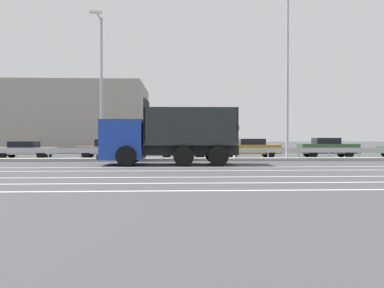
# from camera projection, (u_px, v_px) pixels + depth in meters

# --- Properties ---
(ground_plane) EXTENTS (320.00, 320.00, 0.00)m
(ground_plane) POSITION_uv_depth(u_px,v_px,m) (212.00, 163.00, 21.27)
(ground_plane) COLOR #424244
(lane_strip_0) EXTENTS (58.35, 0.16, 0.01)m
(lane_strip_0) POSITION_uv_depth(u_px,v_px,m) (170.00, 167.00, 18.19)
(lane_strip_0) COLOR silver
(lane_strip_0) RESTS_ON ground_plane
(lane_strip_1) EXTENTS (58.35, 0.16, 0.01)m
(lane_strip_1) POSITION_uv_depth(u_px,v_px,m) (169.00, 171.00, 16.17)
(lane_strip_1) COLOR silver
(lane_strip_1) RESTS_ON ground_plane
(lane_strip_2) EXTENTS (58.35, 0.16, 0.01)m
(lane_strip_2) POSITION_uv_depth(u_px,v_px,m) (168.00, 177.00, 13.46)
(lane_strip_2) COLOR silver
(lane_strip_2) RESTS_ON ground_plane
(lane_strip_3) EXTENTS (58.35, 0.16, 0.01)m
(lane_strip_3) POSITION_uv_depth(u_px,v_px,m) (167.00, 183.00, 11.63)
(lane_strip_3) COLOR silver
(lane_strip_3) RESTS_ON ground_plane
(lane_strip_4) EXTENTS (58.35, 0.16, 0.01)m
(lane_strip_4) POSITION_uv_depth(u_px,v_px,m) (166.00, 191.00, 9.93)
(lane_strip_4) COLOR silver
(lane_strip_4) RESTS_ON ground_plane
(median_island) EXTENTS (32.10, 1.10, 0.18)m
(median_island) POSITION_uv_depth(u_px,v_px,m) (208.00, 159.00, 23.52)
(median_island) COLOR gray
(median_island) RESTS_ON ground_plane
(median_guardrail) EXTENTS (58.35, 0.09, 0.78)m
(median_guardrail) POSITION_uv_depth(u_px,v_px,m) (206.00, 151.00, 24.74)
(median_guardrail) COLOR #9EA0A5
(median_guardrail) RESTS_ON ground_plane
(dump_truck) EXTENTS (7.28, 2.84, 3.45)m
(dump_truck) POSITION_uv_depth(u_px,v_px,m) (153.00, 141.00, 19.94)
(dump_truck) COLOR #19389E
(dump_truck) RESTS_ON ground_plane
(median_road_sign) EXTENTS (0.66, 0.16, 2.40)m
(median_road_sign) POSITION_uv_depth(u_px,v_px,m) (234.00, 141.00, 23.58)
(median_road_sign) COLOR white
(median_road_sign) RESTS_ON ground_plane
(street_lamp_1) EXTENTS (0.70, 1.87, 8.90)m
(street_lamp_1) POSITION_uv_depth(u_px,v_px,m) (101.00, 82.00, 23.06)
(street_lamp_1) COLOR #ADADB2
(street_lamp_1) RESTS_ON ground_plane
(street_lamp_2) EXTENTS (0.70, 2.74, 10.32)m
(street_lamp_2) POSITION_uv_depth(u_px,v_px,m) (288.00, 70.00, 23.42)
(street_lamp_2) COLOR #ADADB2
(street_lamp_2) RESTS_ON ground_plane
(parked_car_2) EXTENTS (4.24, 2.17, 1.20)m
(parked_car_2) POSITION_uv_depth(u_px,v_px,m) (26.00, 149.00, 26.43)
(parked_car_2) COLOR #A3A3A8
(parked_car_2) RESTS_ON ground_plane
(parked_car_3) EXTENTS (4.50, 1.91, 1.34)m
(parked_car_3) POSITION_uv_depth(u_px,v_px,m) (108.00, 148.00, 27.28)
(parked_car_3) COLOR gray
(parked_car_3) RESTS_ON ground_plane
(parked_car_4) EXTENTS (4.07, 2.10, 1.39)m
(parked_car_4) POSITION_uv_depth(u_px,v_px,m) (183.00, 148.00, 27.34)
(parked_car_4) COLOR black
(parked_car_4) RESTS_ON ground_plane
(parked_car_5) EXTENTS (4.31, 2.04, 1.39)m
(parked_car_5) POSITION_uv_depth(u_px,v_px,m) (250.00, 148.00, 27.16)
(parked_car_5) COLOR #B27A14
(parked_car_5) RESTS_ON ground_plane
(parked_car_6) EXTENTS (4.24, 2.00, 1.45)m
(parked_car_6) POSITION_uv_depth(u_px,v_px,m) (327.00, 147.00, 27.63)
(parked_car_6) COLOR #335B33
(parked_car_6) RESTS_ON ground_plane
(background_building_0) EXTENTS (14.97, 11.42, 7.18)m
(background_building_0) POSITION_uv_depth(u_px,v_px,m) (77.00, 119.00, 41.32)
(background_building_0) COLOR gray
(background_building_0) RESTS_ON ground_plane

